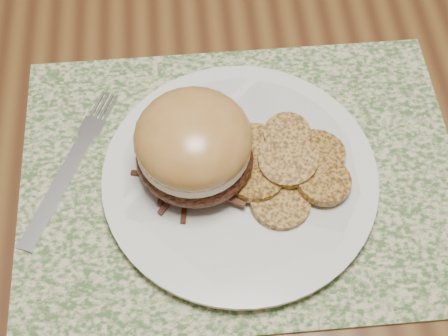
{
  "coord_description": "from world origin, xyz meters",
  "views": [
    {
      "loc": [
        -0.24,
        -0.5,
        1.31
      ],
      "look_at": [
        -0.21,
        -0.2,
        0.79
      ],
      "focal_mm": 50.0,
      "sensor_mm": 36.0,
      "label": 1
    }
  ],
  "objects_px": {
    "dining_table": "(375,71)",
    "pork_sandwich": "(194,146)",
    "fork": "(71,165)",
    "dinner_plate": "(240,178)"
  },
  "relations": [
    {
      "from": "dining_table",
      "to": "pork_sandwich",
      "type": "distance_m",
      "value": 0.34
    },
    {
      "from": "fork",
      "to": "pork_sandwich",
      "type": "bearing_deg",
      "value": 13.7
    },
    {
      "from": "dining_table",
      "to": "dinner_plate",
      "type": "height_order",
      "value": "dinner_plate"
    },
    {
      "from": "dining_table",
      "to": "pork_sandwich",
      "type": "bearing_deg",
      "value": -142.6
    },
    {
      "from": "dining_table",
      "to": "fork",
      "type": "bearing_deg",
      "value": -156.37
    },
    {
      "from": "dining_table",
      "to": "pork_sandwich",
      "type": "height_order",
      "value": "pork_sandwich"
    },
    {
      "from": "dinner_plate",
      "to": "pork_sandwich",
      "type": "xyz_separation_m",
      "value": [
        -0.04,
        0.01,
        0.05
      ]
    },
    {
      "from": "dining_table",
      "to": "fork",
      "type": "distance_m",
      "value": 0.41
    },
    {
      "from": "pork_sandwich",
      "to": "dining_table",
      "type": "bearing_deg",
      "value": 55.69
    },
    {
      "from": "pork_sandwich",
      "to": "dinner_plate",
      "type": "bearing_deg",
      "value": 6.25
    }
  ]
}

